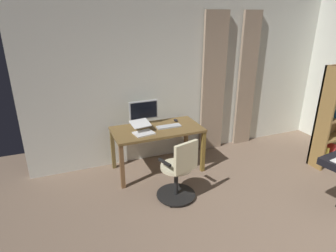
{
  "coord_description": "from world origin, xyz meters",
  "views": [
    {
      "loc": [
        2.25,
        1.28,
        2.47
      ],
      "look_at": [
        0.86,
        -2.18,
        1.01
      ],
      "focal_mm": 30.82,
      "sensor_mm": 36.0,
      "label": 1
    }
  ],
  "objects_px": {
    "computer_monitor": "(144,111)",
    "computer_mouse": "(176,120)",
    "desk": "(157,134)",
    "laptop": "(143,130)",
    "computer_keyboard": "(169,126)",
    "office_chair": "(179,172)"
  },
  "relations": [
    {
      "from": "computer_monitor",
      "to": "computer_mouse",
      "type": "distance_m",
      "value": 0.59
    },
    {
      "from": "computer_monitor",
      "to": "computer_mouse",
      "type": "xyz_separation_m",
      "value": [
        -0.55,
        0.06,
        -0.21
      ]
    },
    {
      "from": "desk",
      "to": "laptop",
      "type": "xyz_separation_m",
      "value": [
        0.27,
        0.09,
        0.15
      ]
    },
    {
      "from": "computer_keyboard",
      "to": "computer_monitor",
      "type": "bearing_deg",
      "value": -38.74
    },
    {
      "from": "desk",
      "to": "computer_monitor",
      "type": "distance_m",
      "value": 0.43
    },
    {
      "from": "office_chair",
      "to": "laptop",
      "type": "bearing_deg",
      "value": 92.38
    },
    {
      "from": "computer_keyboard",
      "to": "computer_mouse",
      "type": "height_order",
      "value": "computer_mouse"
    },
    {
      "from": "laptop",
      "to": "computer_keyboard",
      "type": "bearing_deg",
      "value": 179.82
    },
    {
      "from": "computer_keyboard",
      "to": "computer_mouse",
      "type": "relative_size",
      "value": 3.98
    },
    {
      "from": "computer_monitor",
      "to": "desk",
      "type": "bearing_deg",
      "value": 119.58
    },
    {
      "from": "office_chair",
      "to": "computer_monitor",
      "type": "bearing_deg",
      "value": 80.82
    },
    {
      "from": "computer_monitor",
      "to": "computer_mouse",
      "type": "height_order",
      "value": "computer_monitor"
    },
    {
      "from": "desk",
      "to": "computer_monitor",
      "type": "relative_size",
      "value": 2.98
    },
    {
      "from": "desk",
      "to": "computer_mouse",
      "type": "height_order",
      "value": "computer_mouse"
    },
    {
      "from": "desk",
      "to": "computer_monitor",
      "type": "xyz_separation_m",
      "value": [
        0.14,
        -0.25,
        0.32
      ]
    },
    {
      "from": "computer_keyboard",
      "to": "laptop",
      "type": "xyz_separation_m",
      "value": [
        0.47,
        0.07,
        0.04
      ]
    },
    {
      "from": "desk",
      "to": "computer_monitor",
      "type": "height_order",
      "value": "computer_monitor"
    },
    {
      "from": "computer_monitor",
      "to": "computer_keyboard",
      "type": "bearing_deg",
      "value": 141.26
    },
    {
      "from": "desk",
      "to": "laptop",
      "type": "height_order",
      "value": "laptop"
    },
    {
      "from": "computer_monitor",
      "to": "office_chair",
      "type": "bearing_deg",
      "value": 96.42
    },
    {
      "from": "computer_monitor",
      "to": "laptop",
      "type": "xyz_separation_m",
      "value": [
        0.13,
        0.34,
        -0.17
      ]
    },
    {
      "from": "computer_mouse",
      "to": "computer_monitor",
      "type": "bearing_deg",
      "value": -6.18
    }
  ]
}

